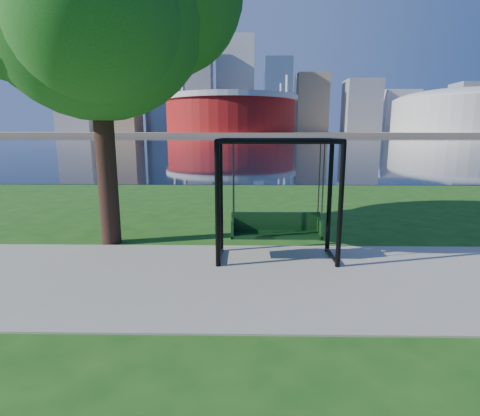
{
  "coord_description": "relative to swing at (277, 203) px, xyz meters",
  "views": [
    {
      "loc": [
        -0.04,
        -7.11,
        2.72
      ],
      "look_at": [
        -0.16,
        0.0,
        1.26
      ],
      "focal_mm": 28.0,
      "sensor_mm": 36.0,
      "label": 1
    }
  ],
  "objects": [
    {
      "name": "far_bank",
      "position": [
        -0.6,
        305.37,
        -0.25
      ],
      "size": [
        900.0,
        228.0,
        2.0
      ],
      "primitive_type": "cube",
      "color": "#937F60",
      "rests_on": "ground"
    },
    {
      "name": "skyline",
      "position": [
        -4.87,
        318.76,
        34.64
      ],
      "size": [
        392.0,
        66.0,
        96.5
      ],
      "color": "gray",
      "rests_on": "far_bank"
    },
    {
      "name": "arena",
      "position": [
        134.4,
        234.37,
        14.63
      ],
      "size": [
        84.0,
        84.0,
        26.56
      ],
      "color": "beige",
      "rests_on": "far_bank"
    },
    {
      "name": "swing",
      "position": [
        0.0,
        0.0,
        0.0
      ],
      "size": [
        2.52,
        1.1,
        2.58
      ],
      "rotation": [
        0.0,
        0.0,
        0.0
      ],
      "color": "black",
      "rests_on": "ground"
    },
    {
      "name": "stadium",
      "position": [
        -10.6,
        234.37,
        12.98
      ],
      "size": [
        83.0,
        83.0,
        32.0
      ],
      "color": "maroon",
      "rests_on": "far_bank"
    },
    {
      "name": "ground",
      "position": [
        -0.6,
        -0.63,
        -1.25
      ],
      "size": [
        900.0,
        900.0,
        0.0
      ],
      "primitive_type": "plane",
      "color": "#1E5114",
      "rests_on": "ground"
    },
    {
      "name": "river",
      "position": [
        -0.6,
        101.37,
        -1.24
      ],
      "size": [
        900.0,
        180.0,
        0.02
      ],
      "primitive_type": "cube",
      "color": "black",
      "rests_on": "ground"
    },
    {
      "name": "path",
      "position": [
        -0.6,
        -1.13,
        -1.23
      ],
      "size": [
        120.0,
        4.0,
        0.03
      ],
      "primitive_type": "cube",
      "color": "#9E937F",
      "rests_on": "ground"
    }
  ]
}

